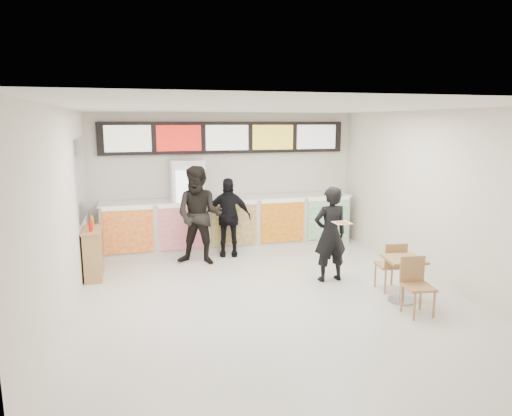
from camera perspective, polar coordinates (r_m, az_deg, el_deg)
name	(u,v)px	position (r m, az deg, el deg)	size (l,w,h in m)	color
floor	(272,298)	(7.50, 1.97, -11.16)	(7.00, 7.00, 0.00)	beige
ceiling	(273,108)	(6.96, 2.13, 12.42)	(7.00, 7.00, 0.00)	white
wall_back	(226,180)	(10.43, -3.72, 3.57)	(6.00, 6.00, 0.00)	silver
wall_left	(65,217)	(6.82, -22.77, -1.04)	(7.00, 7.00, 0.00)	silver
wall_right	(438,198)	(8.46, 21.82, 1.16)	(7.00, 7.00, 0.00)	silver
service_counter	(231,223)	(10.20, -3.20, -1.88)	(5.56, 0.77, 1.14)	silver
menu_board	(227,138)	(10.27, -3.69, 8.78)	(5.50, 0.14, 0.70)	black
drinks_fridge	(188,206)	(9.98, -8.50, 0.25)	(0.70, 0.67, 2.00)	white
mirror_panel	(82,178)	(9.19, -20.94, 3.49)	(0.01, 2.00, 1.50)	#B2B7BF
customer_main	(330,234)	(8.14, 9.27, -3.25)	(0.62, 0.41, 1.70)	black
customer_left	(199,216)	(9.04, -7.11, -0.96)	(0.95, 0.74, 1.96)	black
customer_mid	(228,217)	(9.59, -3.57, -1.13)	(0.97, 0.40, 1.66)	black
pizza_slice	(342,222)	(7.67, 10.73, -1.78)	(0.36, 0.36, 0.02)	beige
cafe_table	(403,271)	(7.56, 17.92, -7.54)	(0.65, 1.48, 0.84)	tan
condiment_ledge	(93,253)	(8.79, -19.67, -5.29)	(0.33, 0.81, 1.08)	tan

